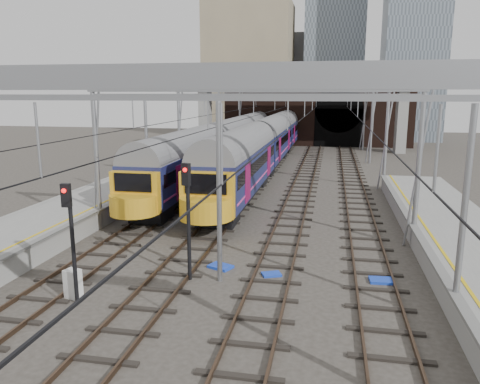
% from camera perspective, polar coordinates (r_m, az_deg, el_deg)
% --- Properties ---
extents(ground, '(160.00, 160.00, 0.00)m').
position_cam_1_polar(ground, '(17.11, -4.06, -13.28)').
color(ground, '#38332D').
rests_on(ground, ground).
extents(platform_left, '(4.32, 55.00, 1.12)m').
position_cam_1_polar(platform_left, '(23.52, -27.20, -6.04)').
color(platform_left, gray).
rests_on(platform_left, ground).
extents(tracks, '(14.40, 80.00, 0.22)m').
position_cam_1_polar(tracks, '(31.07, 3.13, -1.58)').
color(tracks, '#4C3828').
rests_on(tracks, ground).
extents(overhead_line, '(16.80, 80.00, 8.00)m').
position_cam_1_polar(overhead_line, '(36.65, 4.68, 10.80)').
color(overhead_line, gray).
rests_on(overhead_line, ground).
extents(retaining_wall, '(28.00, 2.75, 9.00)m').
position_cam_1_polar(retaining_wall, '(66.97, 8.83, 9.30)').
color(retaining_wall, black).
rests_on(retaining_wall, ground).
extents(overbridge, '(28.00, 3.00, 9.25)m').
position_cam_1_polar(overbridge, '(61.06, 7.34, 11.85)').
color(overbridge, gray).
rests_on(overbridge, ground).
extents(city_skyline, '(37.50, 27.50, 60.00)m').
position_cam_1_polar(city_skyline, '(85.98, 10.60, 18.32)').
color(city_skyline, tan).
rests_on(city_skyline, ground).
extents(train_main, '(2.93, 67.81, 5.00)m').
position_cam_1_polar(train_main, '(56.74, 4.86, 7.15)').
color(train_main, black).
rests_on(train_main, ground).
extents(train_second, '(2.77, 48.02, 4.77)m').
position_cam_1_polar(train_second, '(47.85, -1.22, 6.18)').
color(train_second, black).
rests_on(train_second, ground).
extents(signal_near_left, '(0.33, 0.45, 4.36)m').
position_cam_1_polar(signal_near_left, '(16.91, -19.95, -4.19)').
color(signal_near_left, black).
rests_on(signal_near_left, ground).
extents(signal_near_centre, '(0.38, 0.46, 4.71)m').
position_cam_1_polar(signal_near_centre, '(18.12, -6.40, -1.85)').
color(signal_near_centre, black).
rests_on(signal_near_centre, ground).
extents(relay_cabinet, '(0.63, 0.57, 1.06)m').
position_cam_1_polar(relay_cabinet, '(18.27, -19.69, -10.47)').
color(relay_cabinet, silver).
rests_on(relay_cabinet, ground).
extents(equip_cover_a, '(0.90, 0.79, 0.09)m').
position_cam_1_polar(equip_cover_a, '(19.41, 3.85, -9.97)').
color(equip_cover_a, blue).
rests_on(equip_cover_a, ground).
extents(equip_cover_b, '(1.16, 1.01, 0.11)m').
position_cam_1_polar(equip_cover_b, '(20.16, -2.39, -9.07)').
color(equip_cover_b, blue).
rests_on(equip_cover_b, ground).
extents(equip_cover_c, '(0.96, 0.71, 0.11)m').
position_cam_1_polar(equip_cover_c, '(19.55, 16.86, -10.29)').
color(equip_cover_c, blue).
rests_on(equip_cover_c, ground).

